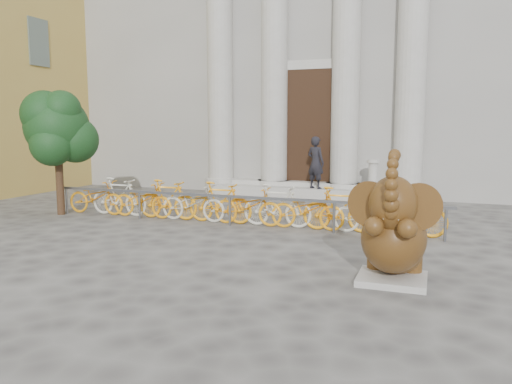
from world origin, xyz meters
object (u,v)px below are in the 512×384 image
(bike_rack, at_px, (233,203))
(pedestrian, at_px, (316,163))
(tree, at_px, (58,129))
(elephant_statue, at_px, (393,235))

(bike_rack, distance_m, pedestrian, 4.72)
(tree, distance_m, pedestrian, 7.66)
(tree, xyz_separation_m, pedestrian, (5.68, 5.03, -1.08))
(bike_rack, relative_size, tree, 3.06)
(elephant_statue, distance_m, pedestrian, 8.59)
(elephant_statue, distance_m, bike_rack, 5.28)
(pedestrian, bearing_deg, elephant_statue, 134.46)
(elephant_statue, height_order, bike_rack, elephant_statue)
(pedestrian, bearing_deg, tree, 64.68)
(bike_rack, distance_m, tree, 5.10)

